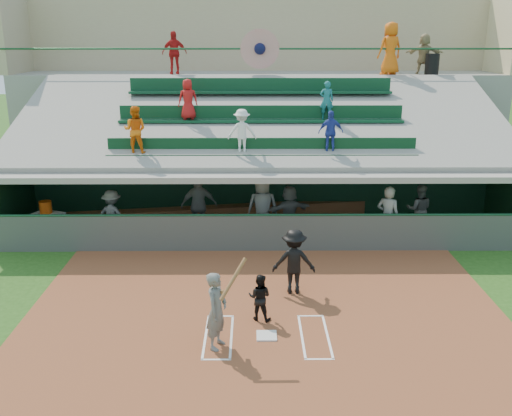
{
  "coord_description": "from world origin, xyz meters",
  "views": [
    {
      "loc": [
        -0.3,
        -10.78,
        6.21
      ],
      "look_at": [
        -0.2,
        3.5,
        1.8
      ],
      "focal_mm": 40.0,
      "sensor_mm": 36.0,
      "label": 1
    }
  ],
  "objects_px": {
    "white_table": "(48,225)",
    "batter_at_plate": "(217,310)",
    "catcher": "(260,297)",
    "home_plate": "(267,336)",
    "water_cooler": "(46,207)",
    "trash_bin": "(432,64)"
  },
  "relations": [
    {
      "from": "home_plate",
      "to": "white_table",
      "type": "xyz_separation_m",
      "value": [
        -6.69,
        6.13,
        0.4
      ]
    },
    {
      "from": "white_table",
      "to": "water_cooler",
      "type": "distance_m",
      "value": 0.59
    },
    {
      "from": "white_table",
      "to": "water_cooler",
      "type": "bearing_deg",
      "value": 151.23
    },
    {
      "from": "catcher",
      "to": "home_plate",
      "type": "bearing_deg",
      "value": 114.77
    },
    {
      "from": "white_table",
      "to": "batter_at_plate",
      "type": "bearing_deg",
      "value": -25.32
    },
    {
      "from": "home_plate",
      "to": "batter_at_plate",
      "type": "height_order",
      "value": "batter_at_plate"
    },
    {
      "from": "batter_at_plate",
      "to": "white_table",
      "type": "bearing_deg",
      "value": 130.96
    },
    {
      "from": "catcher",
      "to": "white_table",
      "type": "height_order",
      "value": "catcher"
    },
    {
      "from": "batter_at_plate",
      "to": "catcher",
      "type": "height_order",
      "value": "batter_at_plate"
    },
    {
      "from": "home_plate",
      "to": "trash_bin",
      "type": "relative_size",
      "value": 0.53
    },
    {
      "from": "home_plate",
      "to": "catcher",
      "type": "height_order",
      "value": "catcher"
    },
    {
      "from": "batter_at_plate",
      "to": "catcher",
      "type": "relative_size",
      "value": 1.8
    },
    {
      "from": "batter_at_plate",
      "to": "white_table",
      "type": "relative_size",
      "value": 2.18
    },
    {
      "from": "water_cooler",
      "to": "catcher",
      "type": "bearing_deg",
      "value": -39.46
    },
    {
      "from": "catcher",
      "to": "water_cooler",
      "type": "height_order",
      "value": "water_cooler"
    },
    {
      "from": "home_plate",
      "to": "catcher",
      "type": "bearing_deg",
      "value": 100.43
    },
    {
      "from": "home_plate",
      "to": "water_cooler",
      "type": "distance_m",
      "value": 9.2
    },
    {
      "from": "catcher",
      "to": "water_cooler",
      "type": "distance_m",
      "value": 8.55
    },
    {
      "from": "catcher",
      "to": "white_table",
      "type": "relative_size",
      "value": 1.21
    },
    {
      "from": "batter_at_plate",
      "to": "catcher",
      "type": "xyz_separation_m",
      "value": [
        0.88,
        1.16,
        -0.29
      ]
    },
    {
      "from": "white_table",
      "to": "trash_bin",
      "type": "relative_size",
      "value": 1.11
    },
    {
      "from": "batter_at_plate",
      "to": "home_plate",
      "type": "bearing_deg",
      "value": 21.59
    }
  ]
}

